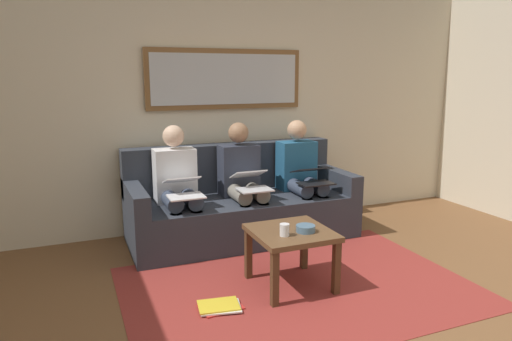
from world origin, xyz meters
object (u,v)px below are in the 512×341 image
(magazine_stack, at_px, (220,306))
(person_right, at_px, (178,184))
(laptop_black, at_px, (312,176))
(laptop_silver, at_px, (251,181))
(person_middle, at_px, (242,178))
(coffee_table, at_px, (291,239))
(couch, at_px, (240,206))
(bowl, at_px, (306,229))
(person_left, at_px, (301,173))
(cup, at_px, (284,230))
(laptop_white, at_px, (183,187))
(framed_mirror, at_px, (226,79))

(magazine_stack, bearing_deg, person_right, -90.86)
(laptop_black, relative_size, laptop_silver, 0.89)
(laptop_black, height_order, person_middle, person_middle)
(coffee_table, distance_m, person_right, 1.32)
(couch, xyz_separation_m, laptop_black, (-0.64, 0.31, 0.32))
(coffee_table, bearing_deg, laptop_black, -127.04)
(bowl, distance_m, person_left, 1.37)
(couch, height_order, cup, couch)
(laptop_white, bearing_deg, magazine_stack, 88.95)
(coffee_table, relative_size, laptop_black, 1.68)
(laptop_silver, xyz_separation_m, laptop_white, (0.64, 0.00, 0.00))
(person_middle, relative_size, laptop_silver, 2.95)
(cup, bearing_deg, laptop_black, -128.20)
(laptop_black, relative_size, person_right, 0.30)
(couch, bearing_deg, coffee_table, 87.97)
(framed_mirror, relative_size, magazine_stack, 5.13)
(person_right, distance_m, laptop_white, 0.23)
(magazine_stack, bearing_deg, bowl, -174.04)
(bowl, height_order, person_right, person_right)
(person_right, xyz_separation_m, laptop_white, (0.00, 0.23, 0.02))
(laptop_black, bearing_deg, cup, 51.80)
(couch, distance_m, person_middle, 0.31)
(framed_mirror, xyz_separation_m, laptop_silver, (0.00, 0.69, -0.92))
(laptop_white, bearing_deg, person_middle, -159.95)
(coffee_table, relative_size, person_left, 0.51)
(laptop_black, relative_size, laptop_white, 0.91)
(laptop_silver, distance_m, laptop_white, 0.64)
(person_middle, bearing_deg, bowl, 91.92)
(cup, height_order, laptop_white, laptop_white)
(coffee_table, xyz_separation_m, laptop_black, (-0.68, -0.91, 0.25))
(cup, bearing_deg, person_right, -68.16)
(laptop_black, distance_m, magazine_stack, 1.78)
(laptop_black, bearing_deg, bowl, 58.43)
(person_middle, bearing_deg, person_left, 180.00)
(cup, height_order, person_right, person_right)
(person_middle, distance_m, laptop_white, 0.68)
(person_middle, bearing_deg, framed_mirror, -90.00)
(coffee_table, xyz_separation_m, person_left, (-0.68, -1.15, 0.23))
(coffee_table, xyz_separation_m, cup, (0.10, 0.09, 0.12))
(cup, height_order, magazine_stack, cup)
(bowl, bearing_deg, laptop_black, -121.57)
(couch, bearing_deg, cup, 83.74)
(laptop_silver, relative_size, person_right, 0.34)
(person_left, relative_size, laptop_white, 3.00)
(coffee_table, bearing_deg, magazine_stack, 13.07)
(laptop_black, distance_m, laptop_silver, 0.64)
(coffee_table, height_order, person_right, person_right)
(laptop_silver, bearing_deg, cup, 81.92)
(framed_mirror, height_order, magazine_stack, framed_mirror)
(framed_mirror, height_order, laptop_black, framed_mirror)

